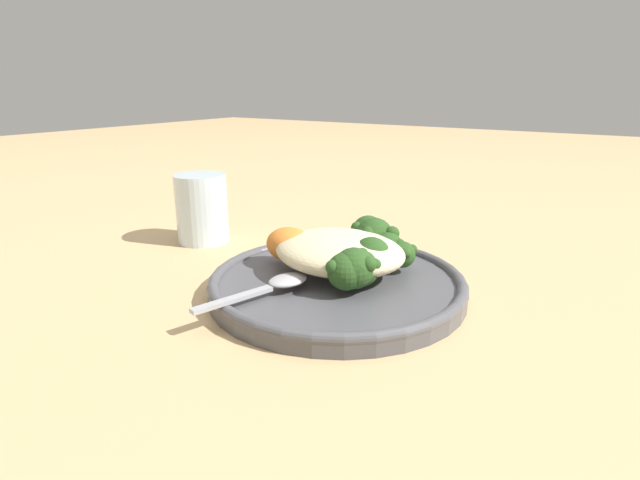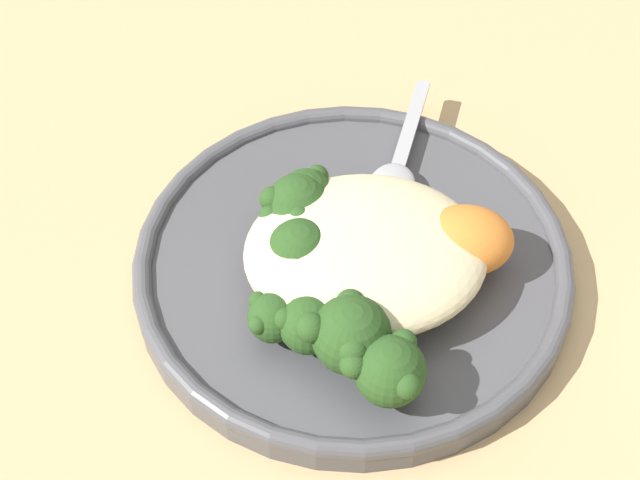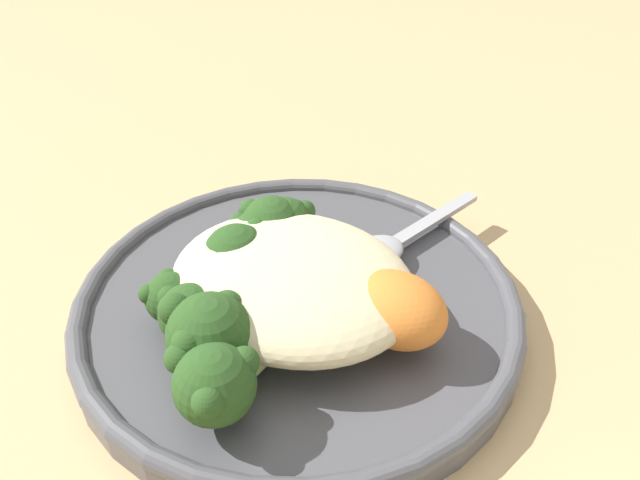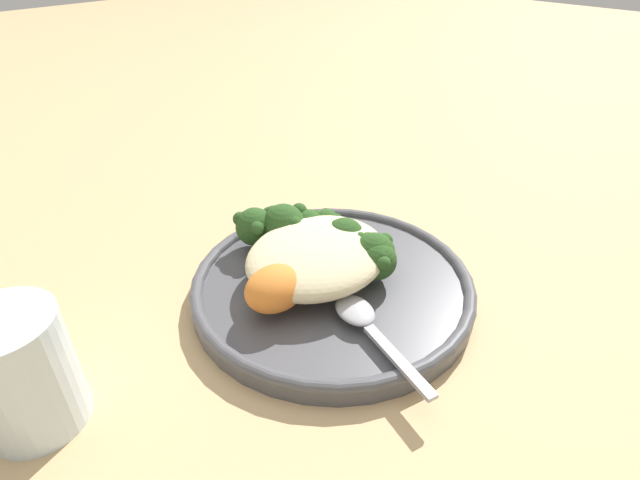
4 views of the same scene
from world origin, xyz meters
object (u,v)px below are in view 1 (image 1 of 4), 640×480
at_px(broccoli_stalk_0, 343,270).
at_px(broccoli_stalk_6, 372,241).
at_px(sweet_potato_chunk_1, 303,250).
at_px(water_glass, 202,208).
at_px(broccoli_stalk_3, 364,259).
at_px(broccoli_stalk_7, 363,236).
at_px(sweet_potato_chunk_0, 290,245).
at_px(broccoli_stalk_5, 377,251).
at_px(plate, 337,283).
at_px(broccoli_stalk_4, 384,257).
at_px(broccoli_stalk_2, 353,267).
at_px(broccoli_stalk_1, 350,267).
at_px(spoon, 277,284).
at_px(quinoa_mound, 337,253).

distance_m(broccoli_stalk_0, broccoli_stalk_6, 0.09).
xyz_separation_m(sweet_potato_chunk_1, water_glass, (0.20, -0.05, 0.01)).
relative_size(broccoli_stalk_3, broccoli_stalk_7, 0.73).
height_order(broccoli_stalk_7, sweet_potato_chunk_0, broccoli_stalk_7).
xyz_separation_m(broccoli_stalk_5, broccoli_stalk_7, (0.03, -0.03, 0.00)).
bearing_deg(broccoli_stalk_6, broccoli_stalk_7, 68.01).
distance_m(plate, broccoli_stalk_6, 0.07).
relative_size(broccoli_stalk_4, broccoli_stalk_6, 0.89).
bearing_deg(broccoli_stalk_0, water_glass, -159.95).
bearing_deg(broccoli_stalk_2, broccoli_stalk_3, 97.34).
height_order(broccoli_stalk_1, sweet_potato_chunk_0, broccoli_stalk_1).
bearing_deg(broccoli_stalk_0, broccoli_stalk_7, 145.26).
bearing_deg(broccoli_stalk_3, broccoli_stalk_5, 87.18).
bearing_deg(sweet_potato_chunk_0, broccoli_stalk_7, -123.33).
xyz_separation_m(broccoli_stalk_3, broccoli_stalk_6, (0.02, -0.06, 0.00)).
distance_m(broccoli_stalk_0, broccoli_stalk_4, 0.07).
height_order(broccoli_stalk_3, broccoli_stalk_6, broccoli_stalk_6).
height_order(broccoli_stalk_4, spoon, broccoli_stalk_4).
xyz_separation_m(broccoli_stalk_2, broccoli_stalk_5, (0.00, -0.06, -0.00)).
bearing_deg(plate, broccoli_stalk_4, -128.06).
bearing_deg(plate, quinoa_mound, -58.26).
height_order(plate, spoon, spoon).
bearing_deg(quinoa_mound, broccoli_stalk_2, 148.01).
relative_size(broccoli_stalk_0, broccoli_stalk_3, 0.86).
xyz_separation_m(broccoli_stalk_1, sweet_potato_chunk_0, (0.09, -0.02, 0.00)).
bearing_deg(broccoli_stalk_6, water_glass, 110.43).
distance_m(plate, broccoli_stalk_7, 0.09).
height_order(broccoli_stalk_0, sweet_potato_chunk_0, same).
height_order(quinoa_mound, sweet_potato_chunk_0, same).
xyz_separation_m(sweet_potato_chunk_1, spoon, (-0.02, 0.07, -0.01)).
height_order(quinoa_mound, water_glass, water_glass).
distance_m(broccoli_stalk_5, broccoli_stalk_6, 0.02).
distance_m(broccoli_stalk_4, sweet_potato_chunk_0, 0.10).
height_order(broccoli_stalk_1, sweet_potato_chunk_1, broccoli_stalk_1).
distance_m(quinoa_mound, sweet_potato_chunk_0, 0.06).
xyz_separation_m(broccoli_stalk_5, spoon, (0.05, 0.11, -0.01)).
height_order(plate, broccoli_stalk_7, broccoli_stalk_7).
xyz_separation_m(broccoli_stalk_2, broccoli_stalk_7, (0.04, -0.09, 0.00)).
relative_size(broccoli_stalk_0, broccoli_stalk_1, 0.83).
relative_size(broccoli_stalk_2, sweet_potato_chunk_0, 1.74).
relative_size(broccoli_stalk_6, sweet_potato_chunk_1, 1.98).
relative_size(quinoa_mound, water_glass, 1.50).
xyz_separation_m(quinoa_mound, broccoli_stalk_5, (-0.03, -0.04, -0.00)).
xyz_separation_m(broccoli_stalk_7, sweet_potato_chunk_1, (0.03, 0.08, -0.00)).
distance_m(plate, sweet_potato_chunk_0, 0.07).
distance_m(sweet_potato_chunk_0, sweet_potato_chunk_1, 0.02).
xyz_separation_m(broccoli_stalk_0, spoon, (0.05, 0.04, -0.01)).
xyz_separation_m(broccoli_stalk_0, broccoli_stalk_5, (0.00, -0.08, -0.00)).
distance_m(broccoli_stalk_2, water_glass, 0.28).
bearing_deg(broccoli_stalk_5, sweet_potato_chunk_1, 157.81).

